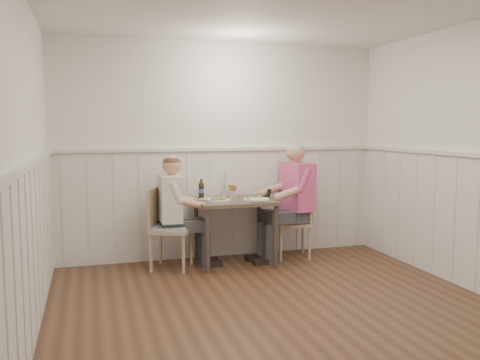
% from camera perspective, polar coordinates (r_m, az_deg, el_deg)
% --- Properties ---
extents(ground_plane, '(4.50, 4.50, 0.00)m').
position_cam_1_polar(ground_plane, '(4.36, 5.76, -15.45)').
color(ground_plane, '#482D1F').
extents(room_shell, '(4.04, 4.54, 2.60)m').
position_cam_1_polar(room_shell, '(4.06, 5.99, 4.95)').
color(room_shell, white).
rests_on(room_shell, ground).
extents(wainscot, '(4.00, 4.49, 1.34)m').
position_cam_1_polar(wainscot, '(4.78, 2.70, -4.87)').
color(wainscot, white).
rests_on(wainscot, ground).
extents(dining_table, '(0.89, 0.70, 0.75)m').
position_cam_1_polar(dining_table, '(5.89, -0.56, -3.22)').
color(dining_table, brown).
rests_on(dining_table, ground).
extents(chair_right, '(0.48, 0.48, 0.87)m').
position_cam_1_polar(chair_right, '(6.24, 6.38, -4.36)').
color(chair_right, tan).
rests_on(chair_right, ground).
extents(chair_left, '(0.57, 0.57, 0.91)m').
position_cam_1_polar(chair_left, '(5.77, -8.27, -5.02)').
color(chair_left, tan).
rests_on(chair_left, ground).
extents(man_in_pink, '(0.70, 0.49, 1.43)m').
position_cam_1_polar(man_in_pink, '(6.16, 6.06, -3.31)').
color(man_in_pink, '#3F3F47').
rests_on(man_in_pink, ground).
extents(diner_cream, '(0.59, 0.41, 1.30)m').
position_cam_1_polar(diner_cream, '(5.77, -7.46, -4.52)').
color(diner_cream, '#3F3F47').
rests_on(diner_cream, ground).
extents(plate_man, '(0.26, 0.26, 0.07)m').
position_cam_1_polar(plate_man, '(5.85, 1.60, -2.05)').
color(plate_man, white).
rests_on(plate_man, dining_table).
extents(plate_diner, '(0.27, 0.27, 0.07)m').
position_cam_1_polar(plate_diner, '(5.77, -2.44, -2.16)').
color(plate_diner, white).
rests_on(plate_diner, dining_table).
extents(beer_glass_a, '(0.06, 0.06, 0.16)m').
position_cam_1_polar(beer_glass_a, '(6.09, -0.64, -0.90)').
color(beer_glass_a, silver).
rests_on(beer_glass_a, dining_table).
extents(beer_glass_b, '(0.07, 0.07, 0.18)m').
position_cam_1_polar(beer_glass_b, '(6.06, -1.00, -0.83)').
color(beer_glass_b, silver).
rests_on(beer_glass_b, dining_table).
extents(beer_bottle, '(0.06, 0.06, 0.23)m').
position_cam_1_polar(beer_bottle, '(6.00, -4.36, -1.09)').
color(beer_bottle, black).
rests_on(beer_bottle, dining_table).
extents(rolled_napkin, '(0.23, 0.06, 0.05)m').
position_cam_1_polar(rolled_napkin, '(5.68, 2.13, -2.27)').
color(rolled_napkin, white).
rests_on(rolled_napkin, dining_table).
extents(grass_vase, '(0.04, 0.04, 0.34)m').
position_cam_1_polar(grass_vase, '(6.13, -1.82, -0.47)').
color(grass_vase, silver).
rests_on(grass_vase, dining_table).
extents(gingham_mat, '(0.32, 0.28, 0.01)m').
position_cam_1_polar(gingham_mat, '(5.97, -3.29, -2.08)').
color(gingham_mat, teal).
rests_on(gingham_mat, dining_table).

